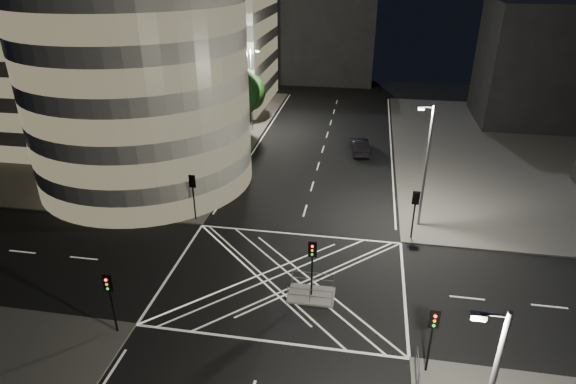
% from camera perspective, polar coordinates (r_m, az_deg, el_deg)
% --- Properties ---
extents(ground, '(120.00, 120.00, 0.00)m').
position_cam_1_polar(ground, '(33.51, -0.35, -10.29)').
color(ground, black).
rests_on(ground, ground).
extents(sidewalk_far_left, '(42.00, 42.00, 0.15)m').
position_cam_1_polar(sidewalk_far_left, '(66.31, -21.60, 6.93)').
color(sidewalk_far_left, '#5A5754').
rests_on(sidewalk_far_left, ground).
extents(central_island, '(3.00, 2.00, 0.15)m').
position_cam_1_polar(central_island, '(32.06, 2.77, -12.10)').
color(central_island, slate).
rests_on(central_island, ground).
extents(office_tower_curved, '(30.00, 29.00, 27.20)m').
position_cam_1_polar(office_tower_curved, '(52.43, -20.37, 16.71)').
color(office_tower_curved, gray).
rests_on(office_tower_curved, sidewalk_far_left).
extents(office_block_rear, '(24.00, 16.00, 22.00)m').
position_cam_1_polar(office_block_rear, '(74.07, -12.20, 18.87)').
color(office_block_rear, gray).
rests_on(office_block_rear, sidewalk_far_left).
extents(building_right_far, '(14.00, 12.00, 15.00)m').
position_cam_1_polar(building_right_far, '(70.90, 27.80, 13.34)').
color(building_right_far, black).
rests_on(building_right_far, sidewalk_far_right).
extents(building_far_end, '(18.00, 8.00, 18.00)m').
position_cam_1_polar(building_far_end, '(85.66, 3.98, 18.83)').
color(building_far_end, black).
rests_on(building_far_end, ground).
extents(tree_a, '(3.93, 3.93, 6.68)m').
position_cam_1_polar(tree_a, '(41.59, -12.57, 3.86)').
color(tree_a, black).
rests_on(tree_a, sidewalk_far_left).
extents(tree_b, '(4.50, 4.50, 7.08)m').
position_cam_1_polar(tree_b, '(46.79, -9.94, 6.74)').
color(tree_b, black).
rests_on(tree_b, sidewalk_far_left).
extents(tree_c, '(4.12, 4.12, 7.03)m').
position_cam_1_polar(tree_c, '(52.14, -7.83, 9.10)').
color(tree_c, black).
rests_on(tree_c, sidewalk_far_left).
extents(tree_d, '(5.39, 5.39, 8.63)m').
position_cam_1_polar(tree_d, '(57.44, -6.12, 11.70)').
color(tree_d, black).
rests_on(tree_d, sidewalk_far_left).
extents(tree_e, '(4.17, 4.17, 6.37)m').
position_cam_1_polar(tree_e, '(63.44, -4.61, 11.70)').
color(tree_e, black).
rests_on(tree_e, sidewalk_far_left).
extents(traffic_signal_fl, '(0.55, 0.22, 4.00)m').
position_cam_1_polar(traffic_signal_fl, '(39.79, -11.20, 0.36)').
color(traffic_signal_fl, black).
rests_on(traffic_signal_fl, sidewalk_far_left).
extents(traffic_signal_nl, '(0.55, 0.22, 4.00)m').
position_cam_1_polar(traffic_signal_nl, '(29.36, -20.36, -11.15)').
color(traffic_signal_nl, black).
rests_on(traffic_signal_nl, sidewalk_near_left).
extents(traffic_signal_fr, '(0.55, 0.22, 4.00)m').
position_cam_1_polar(traffic_signal_fr, '(37.63, 14.82, -1.62)').
color(traffic_signal_fr, black).
rests_on(traffic_signal_fr, sidewalk_far_right).
extents(traffic_signal_nr, '(0.55, 0.22, 4.00)m').
position_cam_1_polar(traffic_signal_nr, '(26.36, 16.75, -15.37)').
color(traffic_signal_nr, black).
rests_on(traffic_signal_nr, sidewalk_near_right).
extents(traffic_signal_island, '(0.55, 0.22, 4.00)m').
position_cam_1_polar(traffic_signal_island, '(30.38, 2.89, -7.90)').
color(traffic_signal_island, black).
rests_on(traffic_signal_island, central_island).
extents(street_lamp_left_near, '(1.25, 0.25, 10.00)m').
position_cam_1_polar(street_lamp_left_near, '(43.49, -9.97, 6.49)').
color(street_lamp_left_near, slate).
rests_on(street_lamp_left_near, sidewalk_far_left).
extents(street_lamp_left_far, '(1.25, 0.25, 10.00)m').
position_cam_1_polar(street_lamp_left_far, '(60.02, -4.35, 12.27)').
color(street_lamp_left_far, slate).
rests_on(street_lamp_left_far, sidewalk_far_left).
extents(street_lamp_right_far, '(1.25, 0.25, 10.00)m').
position_cam_1_polar(street_lamp_right_far, '(38.61, 15.99, 3.27)').
color(street_lamp_right_far, slate).
rests_on(street_lamp_right_far, sidewalk_far_right).
extents(railing_island_south, '(2.80, 0.06, 1.10)m').
position_cam_1_polar(railing_island_south, '(30.97, 2.58, -12.21)').
color(railing_island_south, slate).
rests_on(railing_island_south, central_island).
extents(railing_island_north, '(2.80, 0.06, 1.10)m').
position_cam_1_polar(railing_island_north, '(32.39, 3.00, -10.26)').
color(railing_island_north, slate).
rests_on(railing_island_north, central_island).
extents(sedan, '(2.52, 5.25, 1.66)m').
position_cam_1_polar(sedan, '(54.52, 8.49, 5.42)').
color(sedan, black).
rests_on(sedan, ground).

